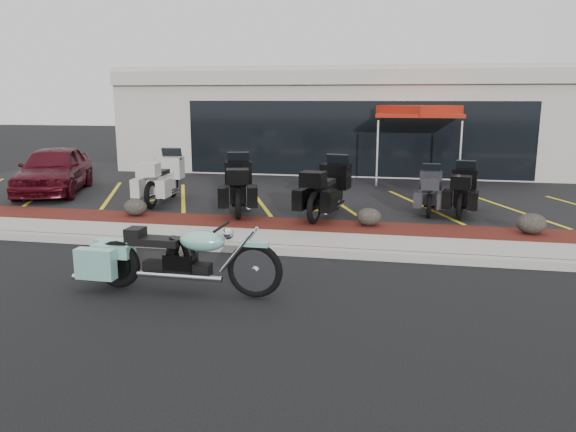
% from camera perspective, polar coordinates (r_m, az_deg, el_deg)
% --- Properties ---
extents(ground, '(90.00, 90.00, 0.00)m').
position_cam_1_polar(ground, '(9.77, 1.35, -5.45)').
color(ground, black).
rests_on(ground, ground).
extents(curb, '(24.00, 0.25, 0.15)m').
position_cam_1_polar(curb, '(10.60, 2.20, -3.63)').
color(curb, gray).
rests_on(curb, ground).
extents(sidewalk, '(24.00, 1.20, 0.15)m').
position_cam_1_polar(sidewalk, '(11.27, 2.77, -2.69)').
color(sidewalk, gray).
rests_on(sidewalk, ground).
extents(mulch_bed, '(24.00, 1.20, 0.16)m').
position_cam_1_polar(mulch_bed, '(12.42, 3.61, -1.29)').
color(mulch_bed, '#38130C').
rests_on(mulch_bed, ground).
extents(upper_lot, '(26.00, 9.60, 0.15)m').
position_cam_1_polar(upper_lot, '(17.69, 6.01, 2.65)').
color(upper_lot, black).
rests_on(upper_lot, ground).
extents(dealership_building, '(18.00, 8.16, 4.00)m').
position_cam_1_polar(dealership_building, '(23.72, 7.58, 9.67)').
color(dealership_building, '#9D998E').
rests_on(dealership_building, ground).
extents(boulder_left, '(0.57, 0.47, 0.40)m').
position_cam_1_polar(boulder_left, '(13.83, -15.26, 0.87)').
color(boulder_left, black).
rests_on(boulder_left, mulch_bed).
extents(boulder_mid, '(0.55, 0.46, 0.39)m').
position_cam_1_polar(boulder_mid, '(12.44, 8.21, -0.08)').
color(boulder_mid, black).
rests_on(boulder_mid, mulch_bed).
extents(boulder_right, '(0.60, 0.50, 0.43)m').
position_cam_1_polar(boulder_right, '(12.61, 23.50, -0.71)').
color(boulder_right, black).
rests_on(boulder_right, mulch_bed).
extents(hero_cruiser, '(3.17, 0.86, 1.11)m').
position_cam_1_polar(hero_cruiser, '(8.27, -3.39, -4.71)').
color(hero_cruiser, '#75B7A9').
rests_on(hero_cruiser, ground).
extents(touring_white, '(1.10, 2.46, 1.39)m').
position_cam_1_polar(touring_white, '(16.14, -11.68, 4.34)').
color(touring_white, beige).
rests_on(touring_white, upper_lot).
extents(touring_black_front, '(1.54, 2.58, 1.41)m').
position_cam_1_polar(touring_black_front, '(14.63, -5.03, 3.79)').
color(touring_black_front, black).
rests_on(touring_black_front, upper_lot).
extents(touring_black_mid, '(1.34, 2.54, 1.41)m').
position_cam_1_polar(touring_black_mid, '(14.06, 5.01, 3.46)').
color(touring_black_mid, black).
rests_on(touring_black_mid, upper_lot).
extents(touring_grey, '(0.85, 1.98, 1.13)m').
position_cam_1_polar(touring_grey, '(14.85, 14.28, 3.06)').
color(touring_grey, '#28282D').
rests_on(touring_grey, upper_lot).
extents(touring_black_rear, '(1.13, 2.21, 1.23)m').
position_cam_1_polar(touring_black_rear, '(14.92, 17.50, 3.10)').
color(touring_black_rear, black).
rests_on(touring_black_rear, upper_lot).
extents(parked_car, '(2.90, 4.39, 1.39)m').
position_cam_1_polar(parked_car, '(17.87, -22.70, 4.37)').
color(parked_car, '#3F0912').
rests_on(parked_car, upper_lot).
extents(traffic_cone, '(0.35, 0.35, 0.51)m').
position_cam_1_polar(traffic_cone, '(17.46, 3.21, 3.67)').
color(traffic_cone, red).
rests_on(traffic_cone, upper_lot).
extents(popup_canopy, '(2.80, 2.80, 2.52)m').
position_cam_1_polar(popup_canopy, '(19.18, 13.17, 10.20)').
color(popup_canopy, silver).
rests_on(popup_canopy, upper_lot).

